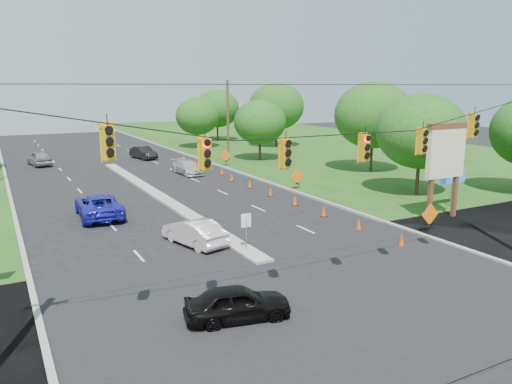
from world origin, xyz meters
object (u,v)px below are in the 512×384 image
white_sedan (194,232)px  blue_pickup (99,206)px  pylon_sign (447,156)px  black_sedan (238,303)px

white_sedan → blue_pickup: (-3.36, 8.30, 0.08)m
blue_pickup → pylon_sign: bearing=154.5°
pylon_sign → black_sedan: pylon_sign is taller
pylon_sign → blue_pickup: pylon_sign is taller
black_sedan → blue_pickup: bearing=16.6°
pylon_sign → white_sedan: bearing=172.1°
white_sedan → pylon_sign: bearing=157.6°
black_sedan → white_sedan: white_sedan is taller
white_sedan → blue_pickup: bearing=-82.5°
white_sedan → blue_pickup: size_ratio=0.76×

